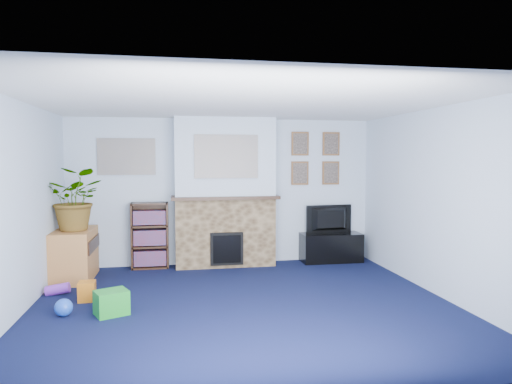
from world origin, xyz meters
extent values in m
cube|color=#0D1334|center=(0.00, 0.00, 0.00)|extent=(5.00, 4.50, 0.01)
cube|color=white|center=(0.00, 0.00, 2.40)|extent=(5.00, 4.50, 0.01)
cube|color=silver|center=(0.00, 2.25, 1.20)|extent=(5.00, 0.04, 2.40)
cube|color=silver|center=(0.00, -2.25, 1.20)|extent=(5.00, 0.04, 2.40)
cube|color=silver|center=(-2.50, 0.00, 1.20)|extent=(0.04, 4.50, 2.40)
cube|color=silver|center=(2.50, 0.00, 1.20)|extent=(0.04, 4.50, 2.40)
cube|color=brown|center=(0.00, 2.05, 0.55)|extent=(1.60, 0.40, 1.10)
cube|color=brown|center=(0.00, 2.05, 1.75)|extent=(1.60, 0.40, 1.30)
cube|color=brown|center=(0.00, 2.02, 1.12)|extent=(1.72, 0.50, 0.05)
cube|color=brown|center=(0.00, 1.84, 0.32)|extent=(0.52, 0.08, 0.52)
cube|color=brown|center=(0.00, 1.80, 0.32)|extent=(0.44, 0.02, 0.44)
cube|color=gray|center=(0.00, 1.84, 1.78)|extent=(1.00, 0.03, 0.68)
cube|color=gray|center=(-1.55, 2.23, 1.78)|extent=(0.90, 0.03, 0.58)
cube|color=brown|center=(1.30, 2.23, 2.00)|extent=(0.30, 0.03, 0.40)
cube|color=brown|center=(1.85, 2.23, 2.00)|extent=(0.30, 0.03, 0.40)
cube|color=brown|center=(1.30, 2.23, 1.50)|extent=(0.30, 0.03, 0.40)
cube|color=brown|center=(1.85, 2.23, 1.50)|extent=(0.30, 0.03, 0.40)
cube|color=black|center=(1.80, 2.03, 0.23)|extent=(1.02, 0.43, 0.48)
imported|color=black|center=(1.80, 2.05, 0.72)|extent=(0.83, 0.20, 0.47)
cube|color=#311D11|center=(-1.20, 2.23, 0.53)|extent=(0.58, 0.02, 1.05)
cube|color=#311D11|center=(-1.47, 2.10, 0.53)|extent=(0.03, 0.28, 1.05)
cube|color=#311D11|center=(-0.92, 2.10, 0.53)|extent=(0.03, 0.28, 1.05)
cube|color=#311D11|center=(-1.20, 2.10, 0.01)|extent=(0.56, 0.28, 0.03)
cube|color=#311D11|center=(-1.20, 2.10, 0.35)|extent=(0.56, 0.28, 0.03)
cube|color=#311D11|center=(-1.20, 2.10, 0.68)|extent=(0.56, 0.28, 0.03)
cube|color=#311D11|center=(-1.20, 2.10, 1.04)|extent=(0.56, 0.28, 0.03)
cube|color=#311D11|center=(-1.20, 2.09, 0.17)|extent=(0.50, 0.22, 0.24)
cube|color=#311D11|center=(-1.20, 2.09, 0.50)|extent=(0.50, 0.22, 0.24)
cube|color=#311D11|center=(-1.20, 2.09, 0.82)|extent=(0.50, 0.22, 0.22)
cube|color=#B8753B|center=(-2.24, 1.59, 0.35)|extent=(0.52, 0.93, 0.72)
imported|color=#26661E|center=(-2.19, 1.54, 1.17)|extent=(0.90, 0.81, 0.90)
cube|color=gold|center=(-0.12, 2.00, 1.22)|extent=(0.10, 0.06, 0.15)
cylinder|color=#B2BFC6|center=(0.33, 2.00, 1.23)|extent=(0.06, 0.06, 0.18)
sphere|color=gray|center=(-0.57, 2.00, 1.22)|extent=(0.14, 0.14, 0.14)
cylinder|color=orange|center=(0.75, 2.00, 1.21)|extent=(0.06, 0.06, 0.13)
cube|color=#198C26|center=(-1.51, -0.07, 0.14)|extent=(0.42, 0.39, 0.27)
sphere|color=blue|center=(-2.03, -0.03, 0.09)|extent=(0.20, 0.20, 0.20)
cube|color=orange|center=(-1.88, 0.50, 0.11)|extent=(0.20, 0.20, 0.24)
cylinder|color=purple|center=(-2.30, 0.83, 0.07)|extent=(0.31, 0.13, 0.17)
camera|label=1|loc=(-0.79, -5.28, 1.75)|focal=32.00mm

